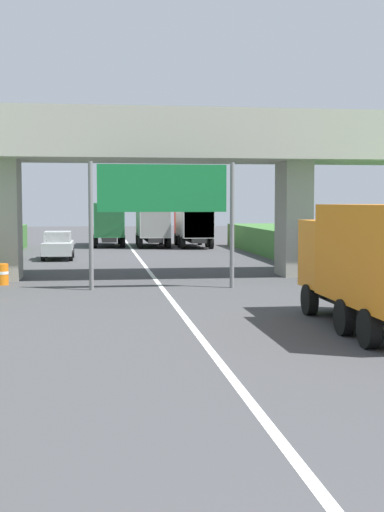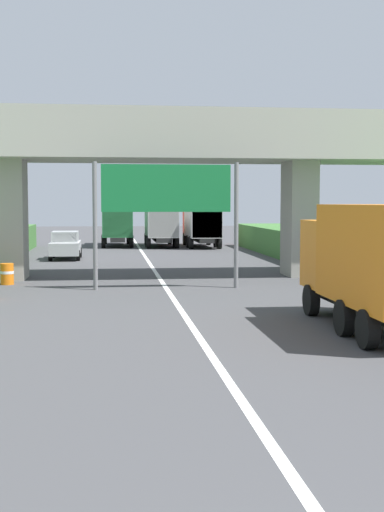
# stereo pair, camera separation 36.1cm
# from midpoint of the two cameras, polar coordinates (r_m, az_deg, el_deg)

# --- Properties ---
(lane_centre_stripe) EXTENTS (0.20, 87.28, 0.01)m
(lane_centre_stripe) POSITION_cam_midpoint_polar(r_m,az_deg,el_deg) (27.25, -1.44, -3.01)
(lane_centre_stripe) COLOR white
(lane_centre_stripe) RESTS_ON ground
(overpass_bridge) EXTENTS (40.00, 4.80, 7.61)m
(overpass_bridge) POSITION_cam_midpoint_polar(r_m,az_deg,el_deg) (32.99, -2.41, 8.22)
(overpass_bridge) COLOR #ADA89E
(overpass_bridge) RESTS_ON ground
(overhead_highway_sign) EXTENTS (5.88, 0.18, 5.11)m
(overhead_highway_sign) POSITION_cam_midpoint_polar(r_m,az_deg,el_deg) (28.44, -1.72, 4.86)
(overhead_highway_sign) COLOR slate
(overhead_highway_sign) RESTS_ON ground
(truck_red) EXTENTS (2.44, 7.30, 3.44)m
(truck_red) POSITION_cam_midpoint_polar(r_m,az_deg,el_deg) (55.08, 0.93, 2.73)
(truck_red) COLOR black
(truck_red) RESTS_ON ground
(truck_green) EXTENTS (2.44, 7.30, 3.44)m
(truck_green) POSITION_cam_midpoint_polar(r_m,az_deg,el_deg) (56.62, -5.89, 2.76)
(truck_green) COLOR black
(truck_green) RESTS_ON ground
(truck_orange) EXTENTS (2.44, 7.30, 3.44)m
(truck_orange) POSITION_cam_midpoint_polar(r_m,az_deg,el_deg) (19.77, 15.13, -0.34)
(truck_orange) COLOR black
(truck_orange) RESTS_ON ground
(truck_yellow) EXTENTS (2.44, 7.30, 3.44)m
(truck_yellow) POSITION_cam_midpoint_polar(r_m,az_deg,el_deg) (55.70, -2.37, 2.75)
(truck_yellow) COLOR black
(truck_yellow) RESTS_ON ground
(car_silver) EXTENTS (1.86, 4.10, 1.72)m
(car_silver) POSITION_cam_midpoint_polar(r_m,az_deg,el_deg) (44.01, -9.94, 0.86)
(car_silver) COLOR #B2B5B7
(car_silver) RESTS_ON ground
(construction_barrel_5) EXTENTS (0.57, 0.57, 0.90)m
(construction_barrel_5) POSITION_cam_midpoint_polar(r_m,az_deg,el_deg) (31.02, -14.36, -1.40)
(construction_barrel_5) COLOR orange
(construction_barrel_5) RESTS_ON ground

